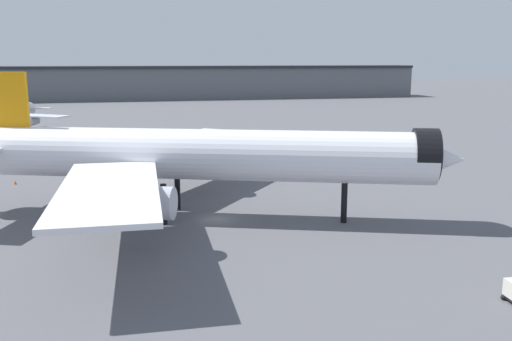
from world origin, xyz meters
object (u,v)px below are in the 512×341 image
object	(u,v)px
airliner_far_taxiway	(0,115)
traffic_cone_wingtip	(15,182)
airliner_near_gate	(189,155)
baggage_tug_wing	(355,165)

from	to	relation	value
airliner_far_taxiway	traffic_cone_wingtip	distance (m)	65.17
airliner_near_gate	baggage_tug_wing	size ratio (longest dim) A/B	18.14
airliner_near_gate	traffic_cone_wingtip	size ratio (longest dim) A/B	103.51
traffic_cone_wingtip	airliner_far_taxiway	bearing A→B (deg)	105.11
airliner_near_gate	traffic_cone_wingtip	bearing A→B (deg)	154.46
baggage_tug_wing	traffic_cone_wingtip	world-z (taller)	baggage_tug_wing
airliner_near_gate	baggage_tug_wing	world-z (taller)	airliner_near_gate
airliner_far_taxiway	traffic_cone_wingtip	size ratio (longest dim) A/B	62.71
airliner_near_gate	traffic_cone_wingtip	world-z (taller)	airliner_near_gate
baggage_tug_wing	traffic_cone_wingtip	size ratio (longest dim) A/B	5.71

